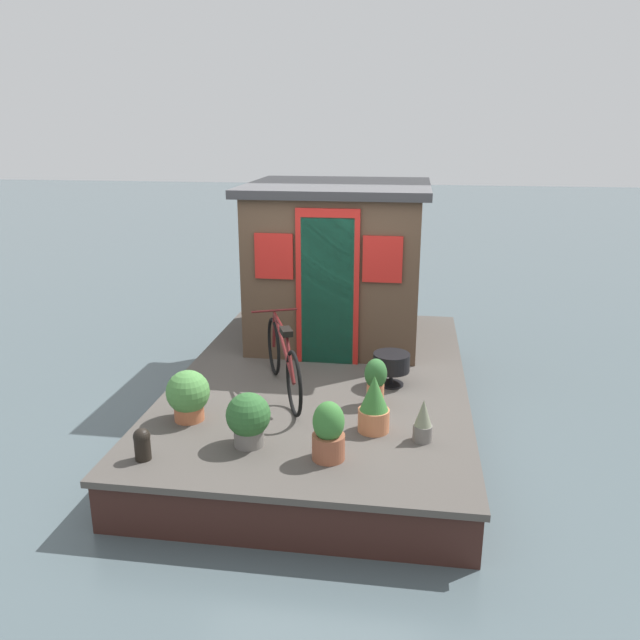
% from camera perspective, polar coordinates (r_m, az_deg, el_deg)
% --- Properties ---
extents(ground_plane, '(60.00, 60.00, 0.00)m').
position_cam_1_polar(ground_plane, '(7.35, 0.23, -8.58)').
color(ground_plane, '#4C5B60').
extents(houseboat_deck, '(4.97, 3.13, 0.51)m').
position_cam_1_polar(houseboat_deck, '(7.24, 0.23, -6.76)').
color(houseboat_deck, '#4C4742').
rests_on(houseboat_deck, ground_plane).
extents(houseboat_cabin, '(2.16, 2.24, 1.99)m').
position_cam_1_polar(houseboat_cabin, '(8.16, 1.60, 5.24)').
color(houseboat_cabin, '#4C3828').
rests_on(houseboat_cabin, houseboat_deck).
extents(bicycle, '(1.62, 0.76, 0.77)m').
position_cam_1_polar(bicycle, '(6.57, -3.32, -3.57)').
color(bicycle, black).
rests_on(bicycle, houseboat_deck).
extents(potted_plant_geranium, '(0.39, 0.39, 0.48)m').
position_cam_1_polar(potted_plant_geranium, '(5.58, -6.43, -8.71)').
color(potted_plant_geranium, slate).
rests_on(potted_plant_geranium, houseboat_deck).
extents(potted_plant_mint, '(0.17, 0.17, 0.39)m').
position_cam_1_polar(potted_plant_mint, '(5.72, 9.20, -8.94)').
color(potted_plant_mint, slate).
rests_on(potted_plant_mint, houseboat_deck).
extents(potted_plant_fern, '(0.22, 0.22, 0.48)m').
position_cam_1_polar(potted_plant_fern, '(6.34, 4.99, -5.35)').
color(potted_plant_fern, '#C6754C').
rests_on(potted_plant_fern, houseboat_deck).
extents(potted_plant_basil, '(0.41, 0.41, 0.49)m').
position_cam_1_polar(potted_plant_basil, '(6.13, -11.72, -6.55)').
color(potted_plant_basil, '#B2603D').
rests_on(potted_plant_basil, houseboat_deck).
extents(potted_plant_lavender, '(0.28, 0.28, 0.51)m').
position_cam_1_polar(potted_plant_lavender, '(5.34, 0.77, -9.97)').
color(potted_plant_lavender, '#935138').
rests_on(potted_plant_lavender, houseboat_deck).
extents(potted_plant_thyme, '(0.29, 0.29, 0.54)m').
position_cam_1_polar(potted_plant_thyme, '(5.81, 4.85, -7.57)').
color(potted_plant_thyme, '#C6754C').
rests_on(potted_plant_thyme, houseboat_deck).
extents(charcoal_grill, '(0.39, 0.39, 0.36)m').
position_cam_1_polar(charcoal_grill, '(6.82, 6.41, -3.88)').
color(charcoal_grill, black).
rests_on(charcoal_grill, houseboat_deck).
extents(mooring_bollard, '(0.14, 0.14, 0.28)m').
position_cam_1_polar(mooring_bollard, '(5.57, -15.62, -10.54)').
color(mooring_bollard, black).
rests_on(mooring_bollard, houseboat_deck).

